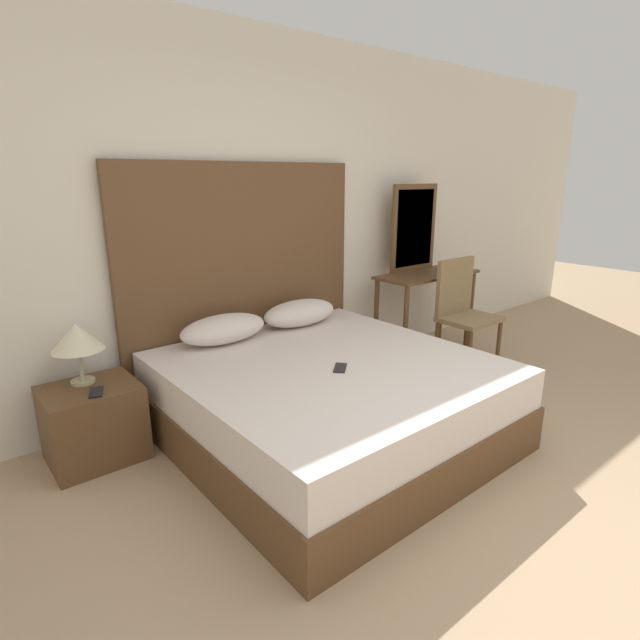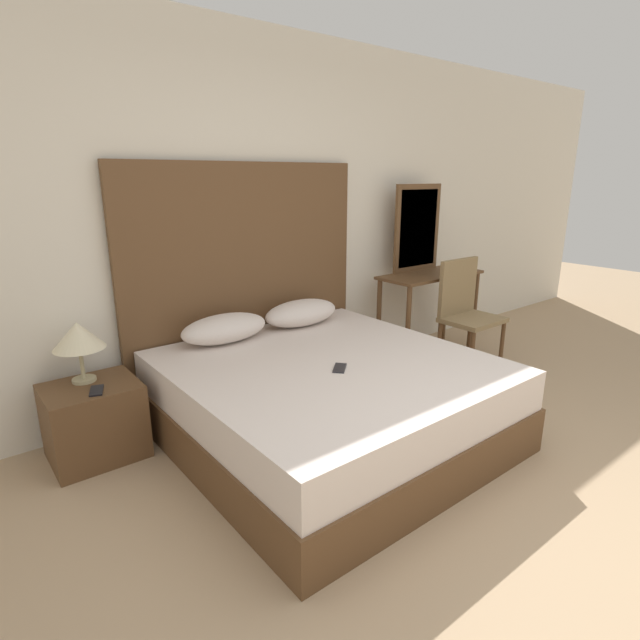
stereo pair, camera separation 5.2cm
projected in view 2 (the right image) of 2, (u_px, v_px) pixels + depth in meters
ground_plane at (538, 558)px, 2.26m from camera, size 16.00×16.00×0.00m
wall_back at (246, 219)px, 3.76m from camera, size 10.00×0.06×2.70m
bed at (329, 400)px, 3.23m from camera, size 1.87×1.92×0.54m
headboard at (248, 282)px, 3.80m from camera, size 1.96×0.05×1.76m
pillow_left at (225, 328)px, 3.50m from camera, size 0.64×0.32×0.20m
pillow_right at (301, 313)px, 3.89m from camera, size 0.64×0.32×0.20m
phone_on_bed at (340, 368)px, 3.03m from camera, size 0.16×0.15×0.01m
nightstand at (95, 421)px, 3.02m from camera, size 0.53×0.45×0.47m
table_lamp at (78, 337)px, 2.94m from camera, size 0.30×0.30×0.37m
phone_on_nightstand at (97, 391)px, 2.88m from camera, size 0.12×0.16×0.01m
vanity_desk at (430, 289)px, 4.65m from camera, size 1.04×0.43×0.79m
vanity_mirror at (417, 228)px, 4.64m from camera, size 0.58×0.03×0.80m
chair at (465, 307)px, 4.37m from camera, size 0.50×0.40×0.97m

